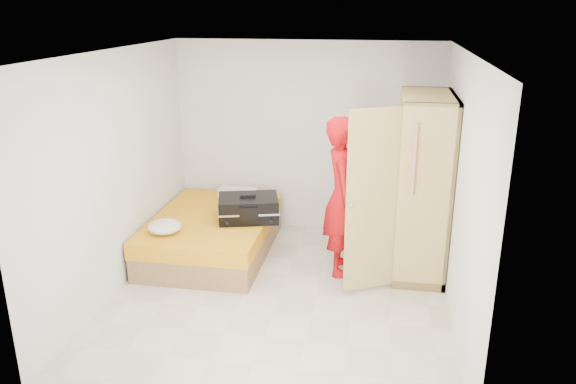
% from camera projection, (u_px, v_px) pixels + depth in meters
% --- Properties ---
extents(room, '(4.00, 4.02, 2.60)m').
position_uv_depth(room, '(280.00, 181.00, 5.80)').
color(room, beige).
rests_on(room, ground).
extents(bed, '(1.42, 2.02, 0.50)m').
position_uv_depth(bed, '(213.00, 234.00, 7.14)').
color(bed, '#9F7B48').
rests_on(bed, ground).
extents(wardrobe, '(1.11, 1.45, 2.10)m').
position_uv_depth(wardrobe, '(418.00, 191.00, 6.45)').
color(wardrobe, tan).
rests_on(wardrobe, ground).
extents(person, '(0.51, 0.72, 1.87)m').
position_uv_depth(person, '(343.00, 196.00, 6.46)').
color(person, red).
rests_on(person, ground).
extents(suitcase, '(0.86, 0.71, 0.32)m').
position_uv_depth(suitcase, '(248.00, 208.00, 6.92)').
color(suitcase, black).
rests_on(suitcase, bed).
extents(round_cushion, '(0.39, 0.39, 0.15)m').
position_uv_depth(round_cushion, '(165.00, 227.00, 6.53)').
color(round_cushion, white).
rests_on(round_cushion, bed).
extents(pillow, '(0.52, 0.28, 0.09)m').
position_uv_depth(pillow, '(238.00, 192.00, 7.83)').
color(pillow, white).
rests_on(pillow, bed).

